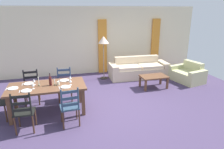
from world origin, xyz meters
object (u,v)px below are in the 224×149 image
at_px(dining_chair_far_right, 65,84).
at_px(coffee_cup_primary, 58,83).
at_px(wine_glass_far_left, 34,81).
at_px(wine_glass_near_right, 70,81).
at_px(coffee_table, 154,78).
at_px(wine_glass_far_right, 70,77).
at_px(standing_lamp, 104,42).
at_px(dining_chair_near_left, 24,112).
at_px(armchair_upholstered, 188,75).
at_px(wine_bottle, 50,81).
at_px(dining_chair_far_left, 32,87).
at_px(couch, 138,70).
at_px(wine_glass_near_left, 33,85).
at_px(dining_table, 47,89).
at_px(dining_chair_near_right, 70,107).

distance_m(dining_chair_far_right, coffee_cup_primary, 0.84).
distance_m(wine_glass_far_left, coffee_cup_primary, 0.61).
distance_m(wine_glass_near_right, coffee_table, 3.07).
xyz_separation_m(wine_glass_far_right, standing_lamp, (1.43, 2.12, 0.55)).
distance_m(dining_chair_near_left, armchair_upholstered, 5.80).
distance_m(wine_bottle, armchair_upholstered, 5.06).
distance_m(dining_chair_far_left, wine_glass_far_left, 0.73).
distance_m(couch, coffee_table, 1.22).
xyz_separation_m(wine_glass_near_left, armchair_upholstered, (5.29, 1.29, -0.61)).
distance_m(wine_glass_near_left, wine_glass_far_right, 0.95).
distance_m(dining_table, wine_glass_far_right, 0.65).
bearing_deg(dining_table, wine_glass_near_left, -153.34).
bearing_deg(dining_table, dining_chair_far_right, 56.94).
relative_size(dining_table, couch, 0.82).
bearing_deg(wine_glass_far_left, wine_glass_near_left, -90.40).
bearing_deg(wine_bottle, coffee_table, 14.75).
bearing_deg(coffee_cup_primary, armchair_upholstered, 14.04).
bearing_deg(dining_chair_far_left, wine_bottle, -53.70).
bearing_deg(wine_glass_near_right, dining_chair_near_right, -97.67).
bearing_deg(coffee_table, dining_table, -165.78).
relative_size(wine_glass_far_left, wine_glass_far_right, 1.00).
bearing_deg(coffee_table, wine_glass_near_left, -164.70).
xyz_separation_m(wine_glass_far_left, armchair_upholstered, (5.29, 1.00, -0.61)).
distance_m(wine_glass_near_left, wine_glass_far_left, 0.29).
bearing_deg(armchair_upholstered, dining_chair_near_right, -156.83).
height_order(wine_glass_near_left, armchair_upholstered, wine_glass_near_left).
bearing_deg(wine_glass_far_right, wine_glass_near_left, -161.47).
distance_m(dining_chair_far_left, dining_chair_far_right, 0.92).
relative_size(dining_table, dining_chair_far_left, 1.98).
height_order(dining_table, wine_glass_far_right, wine_glass_far_right).
distance_m(dining_chair_far_right, coffee_table, 2.98).
bearing_deg(couch, dining_chair_far_left, -160.69).
relative_size(dining_chair_far_right, coffee_table, 1.07).
relative_size(armchair_upholstered, standing_lamp, 0.79).
height_order(dining_chair_near_left, wine_bottle, wine_bottle).
distance_m(wine_bottle, wine_glass_far_left, 0.42).
distance_m(dining_table, wine_glass_near_right, 0.63).
xyz_separation_m(dining_table, wine_bottle, (0.10, -0.01, 0.20)).
relative_size(dining_chair_far_left, wine_glass_near_left, 5.96).
height_order(dining_table, armchair_upholstered, dining_table).
relative_size(dining_chair_far_left, couch, 0.41).
height_order(wine_glass_far_left, armchair_upholstered, wine_glass_far_left).
bearing_deg(dining_chair_far_left, couch, 19.31).
bearing_deg(dining_chair_far_left, dining_chair_near_left, -90.97).
height_order(dining_chair_far_right, coffee_cup_primary, dining_chair_far_right).
bearing_deg(armchair_upholstered, wine_glass_far_left, -169.34).
height_order(wine_glass_near_right, wine_glass_far_right, same).
distance_m(wine_bottle, standing_lamp, 3.03).
bearing_deg(coffee_cup_primary, dining_chair_far_left, 133.13).
bearing_deg(wine_glass_far_right, couch, 34.87).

